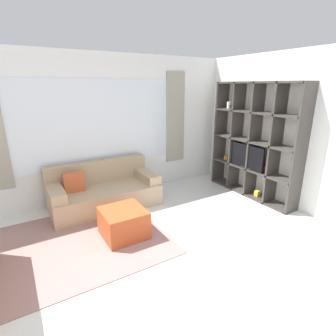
{
  "coord_description": "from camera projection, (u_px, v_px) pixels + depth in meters",
  "views": [
    {
      "loc": [
        -1.4,
        -1.78,
        2.13
      ],
      "look_at": [
        0.69,
        1.68,
        0.85
      ],
      "focal_mm": 28.0,
      "sensor_mm": 36.0,
      "label": 1
    }
  ],
  "objects": [
    {
      "name": "ground_plane",
      "position": [
        194.0,
        295.0,
        2.78
      ],
      "size": [
        16.0,
        16.0,
        0.0
      ],
      "primitive_type": "plane",
      "color": "silver"
    },
    {
      "name": "wall_back",
      "position": [
        98.0,
        128.0,
        4.89
      ],
      "size": [
        6.75,
        0.11,
        2.7
      ],
      "color": "white",
      "rests_on": "ground_plane"
    },
    {
      "name": "wall_right",
      "position": [
        267.0,
        128.0,
        5.01
      ],
      "size": [
        0.07,
        4.26,
        2.7
      ],
      "primitive_type": "cube",
      "color": "white",
      "rests_on": "ground_plane"
    },
    {
      "name": "area_rug",
      "position": [
        66.0,
        245.0,
        3.63
      ],
      "size": [
        2.71,
        2.02,
        0.01
      ],
      "primitive_type": "cube",
      "color": "gray",
      "rests_on": "ground_plane"
    },
    {
      "name": "shelving_unit",
      "position": [
        255.0,
        142.0,
        5.07
      ],
      "size": [
        0.36,
        1.95,
        2.2
      ],
      "color": "silver",
      "rests_on": "ground_plane"
    },
    {
      "name": "couch_main",
      "position": [
        104.0,
        192.0,
        4.77
      ],
      "size": [
        1.88,
        0.89,
        0.79
      ],
      "color": "tan",
      "rests_on": "ground_plane"
    },
    {
      "name": "ottoman",
      "position": [
        124.0,
        223.0,
        3.82
      ],
      "size": [
        0.6,
        0.61,
        0.42
      ],
      "color": "#B74C23",
      "rests_on": "ground_plane"
    }
  ]
}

